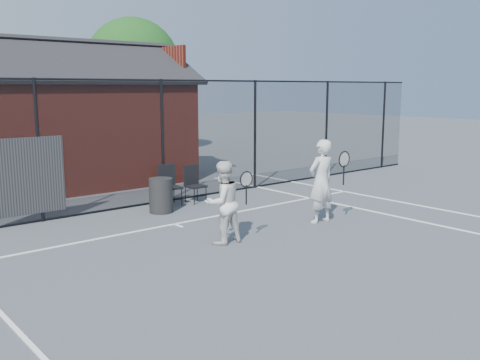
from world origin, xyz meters
TOP-DOWN VIEW (x-y plane):
  - ground at (0.00, 0.00)m, footprint 80.00×80.00m
  - court_lines at (0.00, -1.32)m, footprint 11.02×18.00m
  - fence at (-0.30, 5.00)m, footprint 22.04×3.00m
  - clubhouse at (0.50, 9.00)m, footprint 6.50×4.36m
  - tree_right at (5.50, 14.50)m, footprint 3.97×3.97m
  - player_front at (2.43, 1.16)m, footprint 0.79×0.59m
  - player_back at (-0.06, 1.29)m, footprint 0.83×0.62m
  - chair_left at (0.95, 4.60)m, footprint 0.49×0.51m
  - chair_right at (1.58, 4.46)m, footprint 0.45×0.46m
  - waste_bin at (0.37, 4.10)m, footprint 0.58×0.58m

SIDE VIEW (x-z plane):
  - ground at x=0.00m, z-range 0.00..0.00m
  - court_lines at x=0.00m, z-range 0.00..0.01m
  - waste_bin at x=0.37m, z-range 0.00..0.78m
  - chair_right at x=1.58m, z-range 0.00..0.90m
  - chair_left at x=0.95m, z-range 0.00..0.95m
  - player_back at x=-0.06m, z-range 0.00..1.51m
  - player_front at x=2.43m, z-range 0.00..1.76m
  - fence at x=-0.30m, z-range -0.05..2.95m
  - clubhouse at x=0.50m, z-range -0.49..3.70m
  - tree_right at x=5.50m, z-range 0.86..6.56m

